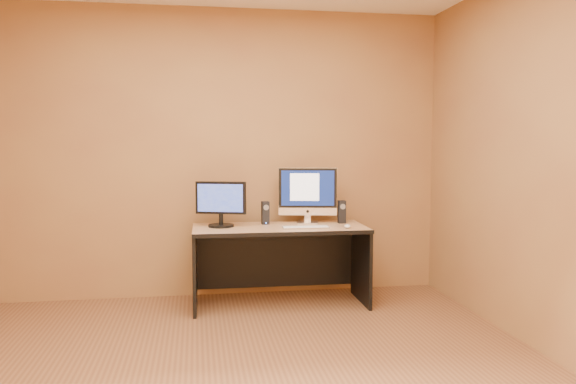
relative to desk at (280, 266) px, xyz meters
name	(u,v)px	position (x,y,z in m)	size (l,w,h in m)	color
walls	(242,160)	(-0.45, -1.56, 0.96)	(4.00, 4.00, 2.60)	olive
desk	(280,266)	(0.00, 0.00, 0.00)	(1.47, 0.64, 0.68)	tan
imac	(308,195)	(0.28, 0.17, 0.59)	(0.52, 0.19, 0.51)	silver
second_monitor	(221,204)	(-0.50, 0.08, 0.53)	(0.44, 0.22, 0.39)	black
speaker_left	(265,213)	(-0.10, 0.17, 0.44)	(0.06, 0.07, 0.20)	black
speaker_right	(342,212)	(0.58, 0.12, 0.44)	(0.06, 0.07, 0.20)	black
keyboard	(306,227)	(0.20, -0.13, 0.35)	(0.40, 0.11, 0.02)	#BABABF
mouse	(348,226)	(0.55, -0.17, 0.36)	(0.05, 0.09, 0.03)	white
cable_a	(307,221)	(0.30, 0.28, 0.34)	(0.01, 0.01, 0.20)	black
cable_b	(298,221)	(0.21, 0.28, 0.34)	(0.01, 0.01, 0.17)	black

